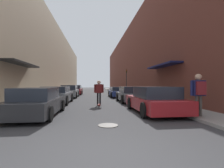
% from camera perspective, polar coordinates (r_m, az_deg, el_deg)
% --- Properties ---
extents(ground, '(125.10, 125.10, 0.00)m').
position_cam_1_polar(ground, '(25.89, -5.82, -3.34)').
color(ground, '#38383A').
extents(curb_strip_left, '(1.80, 56.86, 0.12)m').
position_cam_1_polar(curb_strip_left, '(31.89, -14.43, -2.63)').
color(curb_strip_left, gray).
rests_on(curb_strip_left, ground).
extents(curb_strip_right, '(1.80, 56.86, 0.12)m').
position_cam_1_polar(curb_strip_right, '(31.95, 2.62, -2.64)').
color(curb_strip_right, gray).
rests_on(curb_strip_right, ground).
extents(building_row_left, '(4.90, 56.86, 10.78)m').
position_cam_1_polar(building_row_left, '(32.64, -19.51, 6.80)').
color(building_row_left, tan).
rests_on(building_row_left, ground).
extents(building_row_right, '(4.90, 56.86, 11.01)m').
position_cam_1_polar(building_row_right, '(32.74, 7.68, 6.97)').
color(building_row_right, brown).
rests_on(building_row_right, ground).
extents(parked_car_left_0, '(1.92, 4.55, 1.28)m').
position_cam_1_polar(parked_car_left_0, '(8.67, -23.21, -5.56)').
color(parked_car_left_0, '#232326').
rests_on(parked_car_left_0, ground).
extents(parked_car_left_1, '(2.03, 4.67, 1.28)m').
position_cam_1_polar(parked_car_left_1, '(13.79, -17.57, -3.49)').
color(parked_car_left_1, '#515459').
rests_on(parked_car_left_1, ground).
extents(parked_car_left_2, '(1.85, 4.57, 1.35)m').
position_cam_1_polar(parked_car_left_2, '(19.86, -13.66, -2.42)').
color(parked_car_left_2, gray).
rests_on(parked_car_left_2, ground).
extents(parked_car_left_3, '(2.09, 4.03, 1.36)m').
position_cam_1_polar(parked_car_left_3, '(25.08, -12.11, -1.96)').
color(parked_car_left_3, maroon).
rests_on(parked_car_left_3, ground).
extents(parked_car_right_0, '(2.07, 4.51, 1.32)m').
position_cam_1_polar(parked_car_right_0, '(9.09, 13.69, -5.17)').
color(parked_car_right_0, maroon).
rests_on(parked_car_right_0, ground).
extents(parked_car_right_1, '(1.88, 4.24, 1.26)m').
position_cam_1_polar(parked_car_right_1, '(14.25, 6.01, -3.46)').
color(parked_car_right_1, '#515459').
rests_on(parked_car_right_1, ground).
extents(parked_car_right_2, '(2.07, 4.22, 1.17)m').
position_cam_1_polar(parked_car_right_2, '(19.90, 2.12, -2.64)').
color(parked_car_right_2, navy).
rests_on(parked_car_right_2, ground).
extents(skateboarder, '(0.65, 0.78, 1.71)m').
position_cam_1_polar(skateboarder, '(11.94, -4.30, -1.99)').
color(skateboarder, '#B2231E').
rests_on(skateboarder, ground).
extents(manhole_cover, '(0.70, 0.70, 0.02)m').
position_cam_1_polar(manhole_cover, '(6.23, -1.32, -13.34)').
color(manhole_cover, '#332D28').
rests_on(manhole_cover, ground).
extents(traffic_light, '(0.16, 0.22, 3.51)m').
position_cam_1_polar(traffic_light, '(25.46, 4.74, 1.75)').
color(traffic_light, '#2D2D2D').
rests_on(traffic_light, curb_strip_right).
extents(pedestrian, '(0.70, 0.38, 1.75)m').
position_cam_1_polar(pedestrian, '(8.02, 26.50, -1.68)').
color(pedestrian, '#47423D').
rests_on(pedestrian, curb_strip_right).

